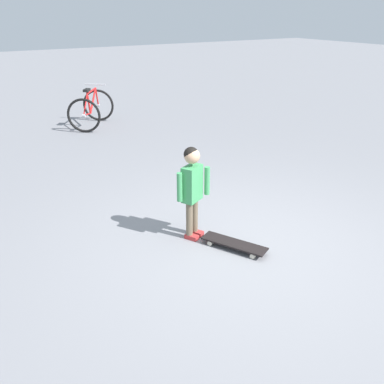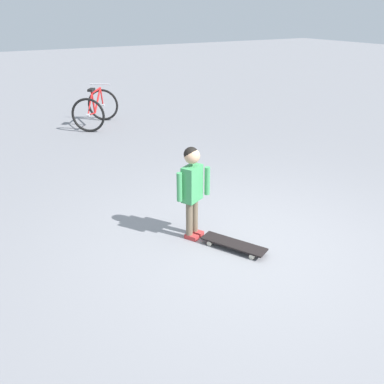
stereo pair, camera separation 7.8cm
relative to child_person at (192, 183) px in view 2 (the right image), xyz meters
name	(u,v)px [view 2 (the right image)]	position (x,y,z in m)	size (l,w,h in m)	color
ground_plane	(248,247)	(0.40, -0.53, -0.66)	(50.00, 50.00, 0.00)	gray
child_person	(192,183)	(0.00, 0.00, 0.00)	(0.41, 0.25, 1.06)	brown
skateboard	(234,244)	(0.24, -0.47, -0.60)	(0.50, 0.73, 0.07)	black
bicycle_near	(96,109)	(0.72, 5.33, -0.28)	(1.21, 1.28, 0.85)	black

